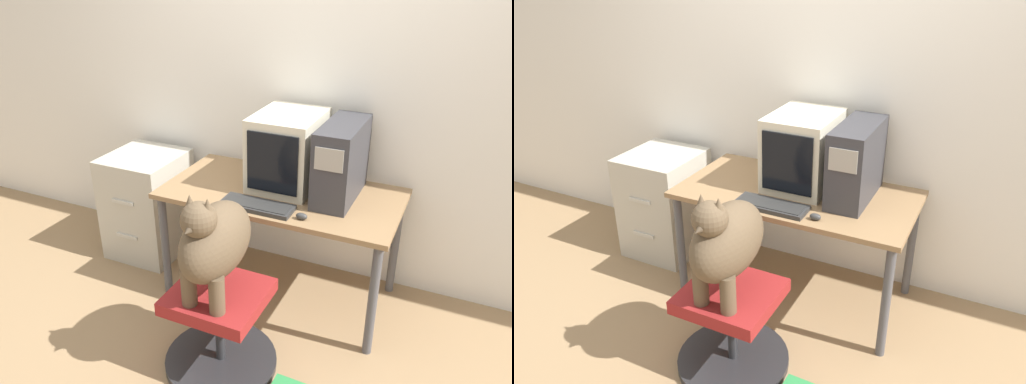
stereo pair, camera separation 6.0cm
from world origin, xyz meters
TOP-DOWN VIEW (x-y plane):
  - ground_plane at (0.00, 0.00)m, footprint 12.00×12.00m
  - wall_back at (0.00, 0.78)m, footprint 8.00×0.05m
  - desk at (0.00, 0.36)m, footprint 1.38×0.72m
  - crt_monitor at (-0.01, 0.46)m, footprint 0.37×0.47m
  - pc_tower at (0.32, 0.43)m, footprint 0.20×0.51m
  - keyboard at (-0.05, 0.11)m, footprint 0.41×0.16m
  - computer_mouse at (0.22, 0.08)m, footprint 0.06×0.04m
  - office_chair at (-0.04, -0.36)m, footprint 0.59×0.59m
  - dog at (-0.04, -0.38)m, footprint 0.27×0.51m
  - filing_cabinet at (-1.05, 0.45)m, footprint 0.48×0.52m

SIDE VIEW (x-z plane):
  - ground_plane at x=0.00m, z-range 0.00..0.00m
  - office_chair at x=-0.04m, z-range -0.01..0.46m
  - filing_cabinet at x=-1.05m, z-range 0.00..0.74m
  - desk at x=0.00m, z-range 0.28..0.99m
  - keyboard at x=-0.05m, z-range 0.71..0.74m
  - computer_mouse at x=0.22m, z-range 0.71..0.75m
  - dog at x=-0.04m, z-range 0.48..1.06m
  - pc_tower at x=0.32m, z-range 0.71..1.15m
  - crt_monitor at x=-0.01m, z-range 0.71..1.15m
  - wall_back at x=0.00m, z-range 0.00..2.60m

